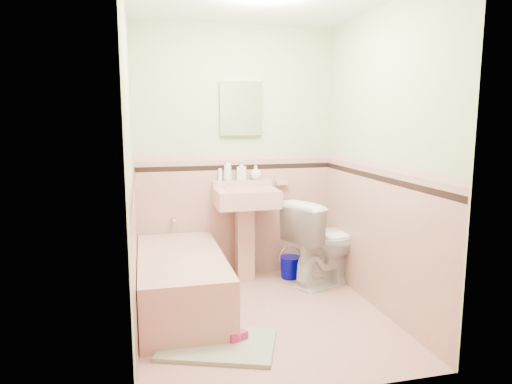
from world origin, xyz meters
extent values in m
plane|color=tan|center=(0.00, 0.00, 0.00)|extent=(2.20, 2.20, 0.00)
plane|color=beige|center=(0.00, 1.10, 1.25)|extent=(2.50, 0.00, 2.50)
plane|color=beige|center=(0.00, -1.10, 1.25)|extent=(2.50, 0.00, 2.50)
plane|color=beige|center=(-1.00, 0.00, 1.25)|extent=(0.00, 2.50, 2.50)
plane|color=beige|center=(1.00, 0.00, 1.25)|extent=(0.00, 2.50, 2.50)
plane|color=tan|center=(0.00, 1.09, 0.60)|extent=(2.00, 0.00, 2.00)
plane|color=tan|center=(0.00, -1.09, 0.60)|extent=(2.00, 0.00, 2.00)
plane|color=tan|center=(-0.99, 0.00, 0.60)|extent=(0.00, 2.20, 2.20)
plane|color=tan|center=(0.99, 0.00, 0.60)|extent=(0.00, 2.20, 2.20)
plane|color=black|center=(0.00, 1.08, 1.12)|extent=(2.00, 0.00, 2.00)
plane|color=black|center=(0.00, -1.08, 1.12)|extent=(2.00, 0.00, 2.00)
plane|color=black|center=(-0.98, 0.00, 1.12)|extent=(0.00, 2.20, 2.20)
plane|color=black|center=(0.98, 0.00, 1.12)|extent=(0.00, 2.20, 2.20)
plane|color=#CC978E|center=(0.00, 1.08, 1.22)|extent=(2.00, 0.00, 2.00)
plane|color=#CC978E|center=(0.00, -1.08, 1.22)|extent=(2.00, 0.00, 2.00)
plane|color=#CC978E|center=(-0.98, 0.00, 1.22)|extent=(0.00, 2.20, 2.20)
plane|color=#CC978E|center=(0.98, 0.00, 1.22)|extent=(0.00, 2.20, 2.20)
cube|color=tan|center=(-0.63, 0.33, 0.23)|extent=(0.70, 1.50, 0.45)
cylinder|color=silver|center=(-0.63, 1.05, 0.63)|extent=(0.04, 0.12, 0.04)
cylinder|color=silver|center=(0.05, 1.00, 0.95)|extent=(0.02, 0.02, 0.10)
cube|color=white|center=(0.05, 1.07, 1.70)|extent=(0.42, 0.04, 0.52)
cube|color=tan|center=(0.47, 1.06, 0.95)|extent=(0.11, 0.07, 0.04)
imported|color=#B2B2B2|center=(-0.09, 1.04, 1.11)|extent=(0.11, 0.11, 0.22)
imported|color=#B2B2B2|center=(0.05, 1.04, 1.10)|extent=(0.11, 0.11, 0.20)
imported|color=#B2B2B2|center=(0.19, 1.04, 1.07)|extent=(0.12, 0.12, 0.15)
cylinder|color=white|center=(-0.17, 1.04, 1.06)|extent=(0.04, 0.04, 0.12)
imported|color=white|center=(0.80, 0.64, 0.42)|extent=(0.94, 0.76, 0.84)
cube|color=gray|center=(-0.44, -0.40, 0.02)|extent=(0.93, 0.77, 0.03)
cube|color=#BF1E59|center=(-0.29, -0.39, 0.06)|extent=(0.16, 0.12, 0.06)
camera|label=1|loc=(-0.92, -3.46, 1.62)|focal=32.63mm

